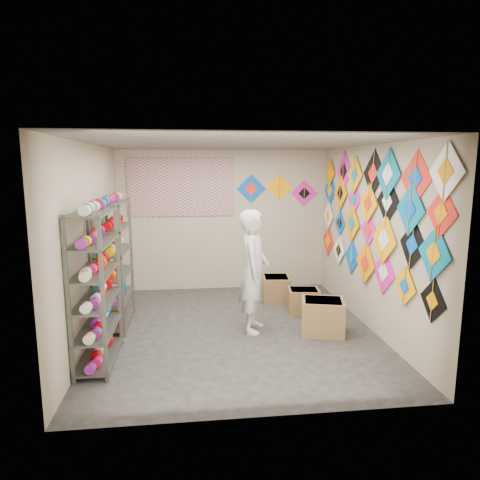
{
  "coord_description": "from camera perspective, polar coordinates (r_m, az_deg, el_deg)",
  "views": [
    {
      "loc": [
        -0.64,
        -5.98,
        2.4
      ],
      "look_at": [
        0.1,
        0.3,
        1.3
      ],
      "focal_mm": 32.0,
      "sensor_mm": 36.0,
      "label": 1
    }
  ],
  "objects": [
    {
      "name": "shopkeeper",
      "position": [
        6.2,
        1.88,
        -4.17
      ],
      "size": [
        0.87,
        0.75,
        1.79
      ],
      "primitive_type": "imported",
      "rotation": [
        0.0,
        0.0,
        1.31
      ],
      "color": "beige",
      "rests_on": "ground"
    },
    {
      "name": "shelf_rack_front",
      "position": [
        5.45,
        -18.63,
        -6.09
      ],
      "size": [
        0.4,
        1.1,
        1.9
      ],
      "primitive_type": "cube",
      "color": "#4C5147",
      "rests_on": "ground"
    },
    {
      "name": "carton_a",
      "position": [
        6.39,
        10.94,
        -9.98
      ],
      "size": [
        0.71,
        0.63,
        0.5
      ],
      "primitive_type": "cube",
      "rotation": [
        0.0,
        0.0,
        -0.25
      ],
      "color": "brown",
      "rests_on": "ground"
    },
    {
      "name": "carton_c",
      "position": [
        7.73,
        4.82,
        -6.51
      ],
      "size": [
        0.52,
        0.57,
        0.45
      ],
      "primitive_type": "cube",
      "rotation": [
        0.0,
        0.0,
        -0.11
      ],
      "color": "brown",
      "rests_on": "ground"
    },
    {
      "name": "back_wall_kites",
      "position": [
        8.41,
        4.94,
        6.67
      ],
      "size": [
        1.6,
        0.02,
        0.64
      ],
      "color": "#014EC1",
      "rests_on": "room_walls"
    },
    {
      "name": "carton_b",
      "position": [
        7.18,
        8.46,
        -8.07
      ],
      "size": [
        0.55,
        0.47,
        0.41
      ],
      "primitive_type": "cube",
      "rotation": [
        0.0,
        0.0,
        -0.13
      ],
      "color": "brown",
      "rests_on": "ground"
    },
    {
      "name": "poster",
      "position": [
        8.22,
        -7.89,
        6.98
      ],
      "size": [
        2.0,
        0.01,
        1.1
      ],
      "primitive_type": "cube",
      "color": "#624699",
      "rests_on": "room_walls"
    },
    {
      "name": "string_spools",
      "position": [
        6.05,
        -17.44,
        -3.55
      ],
      "size": [
        0.12,
        2.36,
        0.12
      ],
      "color": "#E91962",
      "rests_on": "ground"
    },
    {
      "name": "shelf_rack_back",
      "position": [
        6.69,
        -16.39,
        -3.06
      ],
      "size": [
        0.4,
        1.1,
        1.9
      ],
      "primitive_type": "cube",
      "color": "#4C5147",
      "rests_on": "ground"
    },
    {
      "name": "room_walls",
      "position": [
        6.06,
        -0.61,
        2.71
      ],
      "size": [
        4.5,
        4.5,
        4.5
      ],
      "color": "tan",
      "rests_on": "ground"
    },
    {
      "name": "kite_wall_display",
      "position": [
        6.53,
        17.0,
        3.14
      ],
      "size": [
        0.06,
        4.3,
        2.04
      ],
      "color": "black",
      "rests_on": "room_walls"
    },
    {
      "name": "ground",
      "position": [
        6.48,
        -0.58,
        -11.88
      ],
      "size": [
        4.5,
        4.5,
        0.0
      ],
      "primitive_type": "plane",
      "color": "#272522"
    }
  ]
}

